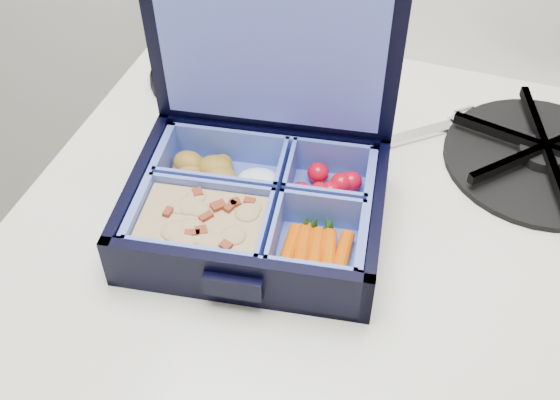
% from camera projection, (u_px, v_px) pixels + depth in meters
% --- Properties ---
extents(bento_box, '(0.24, 0.20, 0.05)m').
position_uv_depth(bento_box, '(256.00, 208.00, 0.60)').
color(bento_box, black).
rests_on(bento_box, stove).
extents(burner_grate, '(0.22, 0.22, 0.03)m').
position_uv_depth(burner_grate, '(543.00, 152.00, 0.67)').
color(burner_grate, black).
rests_on(burner_grate, stove).
extents(burner_grate_rear, '(0.21, 0.21, 0.02)m').
position_uv_depth(burner_grate_rear, '(223.00, 69.00, 0.78)').
color(burner_grate_rear, black).
rests_on(burner_grate_rear, stove).
extents(fork, '(0.17, 0.15, 0.01)m').
position_uv_depth(fork, '(386.00, 143.00, 0.70)').
color(fork, silver).
rests_on(fork, stove).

